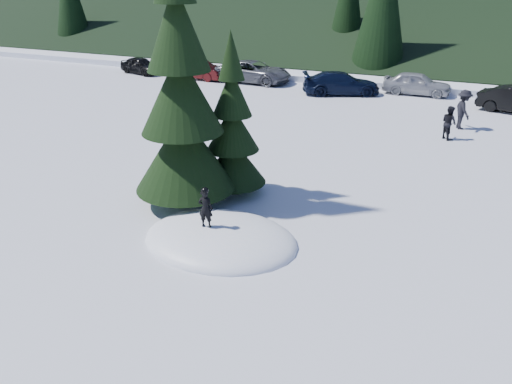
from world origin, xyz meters
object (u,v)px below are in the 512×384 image
at_px(adult_2, 463,110).
at_px(car_0, 141,65).
at_px(car_2, 253,72).
at_px(car_4, 417,83).
at_px(spruce_short, 233,134).
at_px(car_3, 341,83).
at_px(child_skier, 206,208).
at_px(adult_0, 449,123).
at_px(car_1, 198,69).
at_px(spruce_tall, 181,103).

relative_size(adult_2, car_0, 0.53).
distance_m(car_2, car_4, 10.83).
relative_size(spruce_short, car_2, 1.02).
relative_size(car_3, car_4, 1.16).
bearing_deg(child_skier, car_2, -78.37).
height_order(car_2, car_3, car_2).
xyz_separation_m(adult_0, car_3, (-6.91, 6.94, -0.07)).
bearing_deg(car_3, adult_2, -148.08).
relative_size(car_1, car_2, 0.79).
distance_m(spruce_tall, car_3, 17.99).
relative_size(spruce_tall, adult_0, 5.67).
xyz_separation_m(spruce_short, child_skier, (0.87, -3.39, -1.07)).
bearing_deg(child_skier, car_0, -59.59).
xyz_separation_m(car_0, car_2, (9.05, 0.50, 0.12)).
height_order(child_skier, car_2, child_skier).
relative_size(spruce_short, adult_2, 2.84).
bearing_deg(adult_0, car_3, 2.60).
bearing_deg(car_2, adult_0, -119.73).
distance_m(adult_2, car_2, 15.16).
bearing_deg(spruce_tall, spruce_short, 54.46).
bearing_deg(car_0, car_2, -72.47).
distance_m(spruce_tall, adult_2, 15.08).
distance_m(spruce_short, child_skier, 3.66).
relative_size(adult_2, car_3, 0.40).
xyz_separation_m(child_skier, adult_2, (5.67, 14.83, -0.08)).
relative_size(spruce_short, child_skier, 4.89).
xyz_separation_m(car_2, car_4, (10.81, 0.72, -0.04)).
distance_m(adult_0, car_4, 9.18).
height_order(car_0, car_1, car_1).
bearing_deg(child_skier, car_4, -106.63).
height_order(car_0, car_3, car_3).
relative_size(spruce_tall, car_2, 1.64).
relative_size(adult_0, car_4, 0.37).
height_order(spruce_short, car_1, spruce_short).
height_order(child_skier, car_3, child_skier).
bearing_deg(car_4, car_3, 113.00).
bearing_deg(adult_0, car_0, 29.09).
bearing_deg(car_1, car_4, -83.63).
xyz_separation_m(child_skier, car_3, (-1.69, 19.79, -0.34)).
bearing_deg(child_skier, car_3, -94.90).
xyz_separation_m(child_skier, adult_0, (5.23, 12.85, -0.27)).
height_order(spruce_tall, car_0, spruce_tall).
bearing_deg(car_4, car_2, 93.42).
height_order(child_skier, car_4, child_skier).
xyz_separation_m(spruce_short, car_0, (-16.38, 17.04, -1.49)).
xyz_separation_m(car_0, car_4, (19.85, 1.22, 0.08)).
bearing_deg(adult_2, car_2, 41.50).
bearing_deg(spruce_tall, car_1, 119.55).
height_order(adult_0, car_1, adult_0).
height_order(spruce_tall, car_1, spruce_tall).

